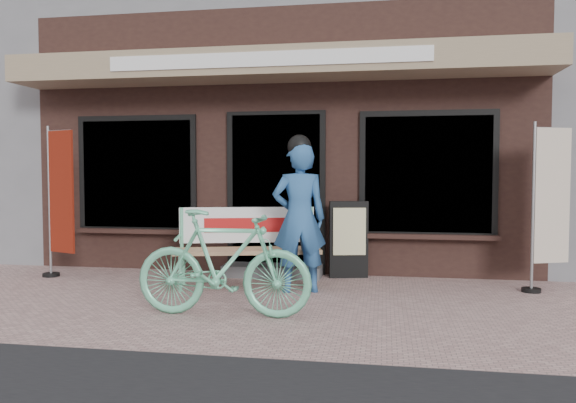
% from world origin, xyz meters
% --- Properties ---
extents(ground, '(70.00, 70.00, 0.00)m').
position_xyz_m(ground, '(0.00, 0.00, 0.00)').
color(ground, tan).
rests_on(ground, ground).
extents(storefront, '(7.00, 6.77, 6.00)m').
position_xyz_m(storefront, '(0.00, 4.96, 2.99)').
color(storefront, black).
rests_on(storefront, ground).
extents(bench, '(1.80, 0.87, 0.95)m').
position_xyz_m(bench, '(-0.18, 1.10, 0.56)').
color(bench, '#65C598').
rests_on(bench, ground).
extents(person, '(0.71, 0.57, 1.81)m').
position_xyz_m(person, '(0.49, 0.87, 0.89)').
color(person, '#2A5891').
rests_on(person, ground).
extents(bicycle, '(1.71, 0.50, 1.02)m').
position_xyz_m(bicycle, '(-0.06, -0.36, 0.51)').
color(bicycle, '#65C598').
rests_on(bicycle, ground).
extents(nobori_red, '(0.58, 0.32, 1.98)m').
position_xyz_m(nobori_red, '(-2.70, 1.17, 1.02)').
color(nobori_red, gray).
rests_on(nobori_red, ground).
extents(nobori_cream, '(0.57, 0.31, 1.95)m').
position_xyz_m(nobori_cream, '(3.31, 1.36, 1.01)').
color(nobori_cream, gray).
rests_on(nobori_cream, ground).
extents(menu_stand, '(0.51, 0.21, 1.00)m').
position_xyz_m(menu_stand, '(1.00, 1.82, 0.51)').
color(menu_stand, black).
rests_on(menu_stand, ground).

